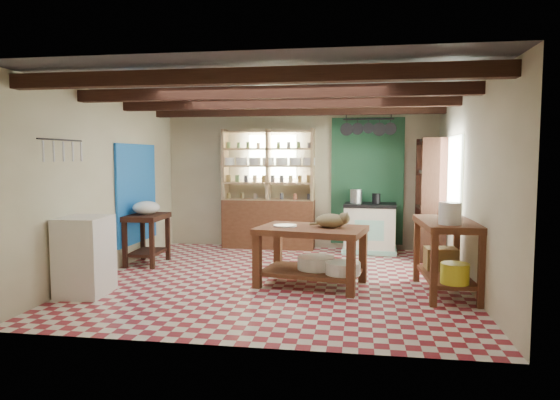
% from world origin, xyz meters
% --- Properties ---
extents(floor, '(5.00, 5.00, 0.02)m').
position_xyz_m(floor, '(0.00, 0.00, -0.01)').
color(floor, maroon).
rests_on(floor, ground).
extents(ceiling, '(5.00, 5.00, 0.02)m').
position_xyz_m(ceiling, '(0.00, 0.00, 2.60)').
color(ceiling, '#45454A').
rests_on(ceiling, wall_back).
extents(wall_back, '(5.00, 0.04, 2.60)m').
position_xyz_m(wall_back, '(0.00, 2.50, 1.30)').
color(wall_back, beige).
rests_on(wall_back, floor).
extents(wall_front, '(5.00, 0.04, 2.60)m').
position_xyz_m(wall_front, '(0.00, -2.50, 1.30)').
color(wall_front, beige).
rests_on(wall_front, floor).
extents(wall_left, '(0.04, 5.00, 2.60)m').
position_xyz_m(wall_left, '(-2.50, 0.00, 1.30)').
color(wall_left, beige).
rests_on(wall_left, floor).
extents(wall_right, '(0.04, 5.00, 2.60)m').
position_xyz_m(wall_right, '(2.50, 0.00, 1.30)').
color(wall_right, beige).
rests_on(wall_right, floor).
extents(ceiling_beams, '(5.00, 3.80, 0.15)m').
position_xyz_m(ceiling_beams, '(0.00, 0.00, 2.48)').
color(ceiling_beams, '#351B12').
rests_on(ceiling_beams, ceiling).
extents(blue_wall_patch, '(0.04, 1.40, 1.60)m').
position_xyz_m(blue_wall_patch, '(-2.47, 0.90, 1.10)').
color(blue_wall_patch, blue).
rests_on(blue_wall_patch, wall_left).
extents(green_wall_patch, '(1.30, 0.04, 2.30)m').
position_xyz_m(green_wall_patch, '(1.25, 2.47, 1.25)').
color(green_wall_patch, '#215234').
rests_on(green_wall_patch, wall_back).
extents(window_back, '(0.90, 0.02, 0.80)m').
position_xyz_m(window_back, '(-0.50, 2.48, 1.70)').
color(window_back, beige).
rests_on(window_back, wall_back).
extents(window_right, '(0.02, 1.30, 1.20)m').
position_xyz_m(window_right, '(2.48, 1.00, 1.40)').
color(window_right, beige).
rests_on(window_right, wall_right).
extents(utensil_rail, '(0.06, 0.90, 0.28)m').
position_xyz_m(utensil_rail, '(-2.44, -1.20, 1.78)').
color(utensil_rail, black).
rests_on(utensil_rail, wall_left).
extents(pot_rack, '(0.86, 0.12, 0.36)m').
position_xyz_m(pot_rack, '(1.25, 2.05, 2.18)').
color(pot_rack, black).
rests_on(pot_rack, ceiling).
extents(shelving_unit, '(1.70, 0.34, 2.20)m').
position_xyz_m(shelving_unit, '(-0.55, 2.31, 1.10)').
color(shelving_unit, tan).
rests_on(shelving_unit, floor).
extents(tall_rack, '(0.40, 0.86, 2.00)m').
position_xyz_m(tall_rack, '(2.28, 1.80, 1.00)').
color(tall_rack, '#351B12').
rests_on(tall_rack, floor).
extents(work_table, '(1.52, 1.16, 0.78)m').
position_xyz_m(work_table, '(0.49, -0.25, 0.39)').
color(work_table, brown).
rests_on(work_table, floor).
extents(stove, '(0.93, 0.66, 0.88)m').
position_xyz_m(stove, '(1.31, 2.15, 0.44)').
color(stove, silver).
rests_on(stove, floor).
extents(prep_table, '(0.55, 0.79, 0.79)m').
position_xyz_m(prep_table, '(-2.20, 0.65, 0.40)').
color(prep_table, '#351B12').
rests_on(prep_table, floor).
extents(white_cabinet, '(0.58, 0.68, 0.97)m').
position_xyz_m(white_cabinet, '(-2.22, -1.13, 0.48)').
color(white_cabinet, white).
rests_on(white_cabinet, floor).
extents(right_counter, '(0.70, 1.31, 0.92)m').
position_xyz_m(right_counter, '(2.18, -0.40, 0.46)').
color(right_counter, brown).
rests_on(right_counter, floor).
extents(cat, '(0.41, 0.31, 0.18)m').
position_xyz_m(cat, '(0.75, -0.25, 0.87)').
color(cat, '#988458').
rests_on(cat, work_table).
extents(steel_tray, '(0.37, 0.37, 0.02)m').
position_xyz_m(steel_tray, '(0.14, -0.23, 0.78)').
color(steel_tray, '#B8B7C0').
rests_on(steel_tray, work_table).
extents(basin_large, '(0.58, 0.58, 0.17)m').
position_xyz_m(basin_large, '(0.55, -0.21, 0.29)').
color(basin_large, white).
rests_on(basin_large, work_table).
extents(basin_small, '(0.52, 0.52, 0.16)m').
position_xyz_m(basin_small, '(0.91, -0.43, 0.28)').
color(basin_small, white).
rests_on(basin_small, work_table).
extents(kettle_left, '(0.22, 0.22, 0.24)m').
position_xyz_m(kettle_left, '(1.06, 2.17, 1.00)').
color(kettle_left, '#B8B7C0').
rests_on(kettle_left, stove).
extents(kettle_right, '(0.15, 0.15, 0.18)m').
position_xyz_m(kettle_right, '(1.41, 2.14, 0.97)').
color(kettle_right, black).
rests_on(kettle_right, stove).
extents(enamel_bowl, '(0.44, 0.44, 0.21)m').
position_xyz_m(enamel_bowl, '(-2.20, 0.65, 0.90)').
color(enamel_bowl, white).
rests_on(enamel_bowl, prep_table).
extents(white_bucket, '(0.27, 0.27, 0.26)m').
position_xyz_m(white_bucket, '(2.15, -0.75, 1.04)').
color(white_bucket, white).
rests_on(white_bucket, right_counter).
extents(wicker_basket, '(0.41, 0.34, 0.28)m').
position_xyz_m(wicker_basket, '(2.16, -0.10, 0.38)').
color(wicker_basket, olive).
rests_on(wicker_basket, right_counter).
extents(yellow_tub, '(0.34, 0.34, 0.24)m').
position_xyz_m(yellow_tub, '(2.20, -0.85, 0.36)').
color(yellow_tub, yellow).
rests_on(yellow_tub, right_counter).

